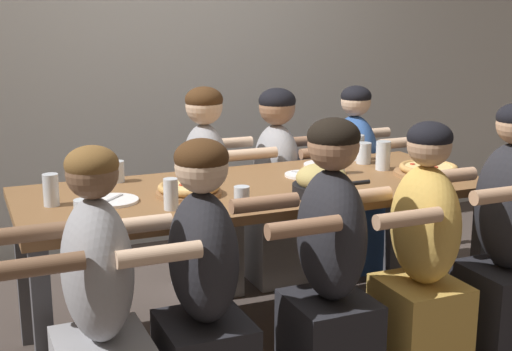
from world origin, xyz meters
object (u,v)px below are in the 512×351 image
at_px(skillet_bowl, 322,182).
at_px(drinking_glass_j, 194,171).
at_px(drinking_glass_g, 383,157).
at_px(pizza_board_second, 428,170).
at_px(diner_near_left, 99,323).
at_px(empty_plate_c, 303,175).
at_px(empty_plate_a, 324,165).
at_px(diner_near_midleft, 203,304).
at_px(drinking_glass_h, 242,200).
at_px(diner_far_midright, 277,193).
at_px(drinking_glass_f, 85,215).
at_px(drinking_glass_a, 171,196).
at_px(drinking_glass_c, 364,154).
at_px(pizza_board_main, 189,189).
at_px(drinking_glass_i, 51,191).
at_px(diner_far_right, 354,188).
at_px(diner_near_center, 329,277).
at_px(diner_near_midright, 422,268).
at_px(empty_plate_b, 112,201).
at_px(drinking_glass_d, 339,163).
at_px(diner_near_right, 505,250).
at_px(diner_far_center, 206,199).
at_px(drinking_glass_e, 117,173).
at_px(drinking_glass_b, 357,149).

height_order(skillet_bowl, drinking_glass_j, skillet_bowl).
bearing_deg(drinking_glass_g, pizza_board_second, -52.76).
bearing_deg(diner_near_left, empty_plate_c, -57.10).
xyz_separation_m(empty_plate_a, drinking_glass_j, (-0.73, -0.06, 0.04)).
relative_size(diner_near_midleft, diner_near_left, 1.00).
relative_size(empty_plate_a, drinking_glass_j, 1.92).
height_order(drinking_glass_h, diner_far_midright, diner_far_midright).
bearing_deg(diner_near_midleft, drinking_glass_f, 47.93).
relative_size(drinking_glass_a, drinking_glass_f, 1.21).
relative_size(drinking_glass_c, drinking_glass_f, 1.04).
height_order(pizza_board_main, diner_near_left, diner_near_left).
distance_m(skillet_bowl, drinking_glass_g, 0.62).
bearing_deg(skillet_bowl, drinking_glass_f, -176.17).
bearing_deg(pizza_board_second, drinking_glass_a, -175.77).
distance_m(empty_plate_a, drinking_glass_i, 1.43).
distance_m(drinking_glass_i, diner_near_left, 0.75).
xyz_separation_m(pizza_board_second, diner_far_right, (0.05, 0.78, -0.28)).
relative_size(diner_near_midleft, diner_near_center, 0.96).
bearing_deg(diner_near_midright, pizza_board_main, 52.44).
bearing_deg(empty_plate_a, skillet_bowl, -119.63).
bearing_deg(drinking_glass_a, diner_far_right, 32.27).
distance_m(drinking_glass_c, drinking_glass_f, 1.66).
distance_m(empty_plate_b, diner_near_midleft, 0.71).
bearing_deg(drinking_glass_d, drinking_glass_g, -2.13).
xyz_separation_m(pizza_board_main, diner_near_right, (1.24, -0.62, -0.25)).
distance_m(pizza_board_main, diner_near_midleft, 0.69).
bearing_deg(empty_plate_c, diner_near_center, -108.95).
distance_m(diner_far_right, diner_near_right, 1.30).
bearing_deg(diner_near_midright, diner_near_center, 90.00).
distance_m(drinking_glass_a, drinking_glass_d, 0.99).
distance_m(pizza_board_second, diner_near_left, 1.83).
height_order(pizza_board_main, diner_near_right, diner_near_right).
distance_m(diner_far_midright, diner_near_midright, 1.31).
relative_size(drinking_glass_j, diner_far_center, 0.10).
bearing_deg(diner_near_left, diner_far_center, -32.84).
distance_m(empty_plate_b, drinking_glass_d, 1.15).
bearing_deg(drinking_glass_i, diner_near_left, -85.52).
xyz_separation_m(drinking_glass_d, diner_near_midleft, (-0.96, -0.72, -0.30)).
distance_m(drinking_glass_d, diner_near_center, 0.89).
bearing_deg(diner_near_midright, pizza_board_second, -37.32).
distance_m(diner_far_center, diner_near_midright, 1.39).
relative_size(pizza_board_second, drinking_glass_f, 3.13).
relative_size(drinking_glass_i, diner_near_midright, 0.12).
distance_m(skillet_bowl, diner_near_right, 0.86).
bearing_deg(empty_plate_b, diner_near_left, -106.74).
xyz_separation_m(drinking_glass_e, drinking_glass_h, (0.36, -0.68, -0.00)).
bearing_deg(empty_plate_c, diner_near_midright, -76.50).
distance_m(drinking_glass_b, diner_near_midright, 1.05).
relative_size(diner_near_right, diner_near_midleft, 1.05).
bearing_deg(drinking_glass_e, empty_plate_b, -105.64).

